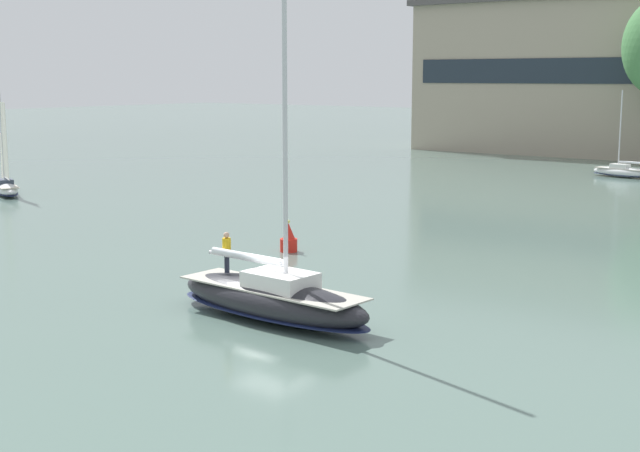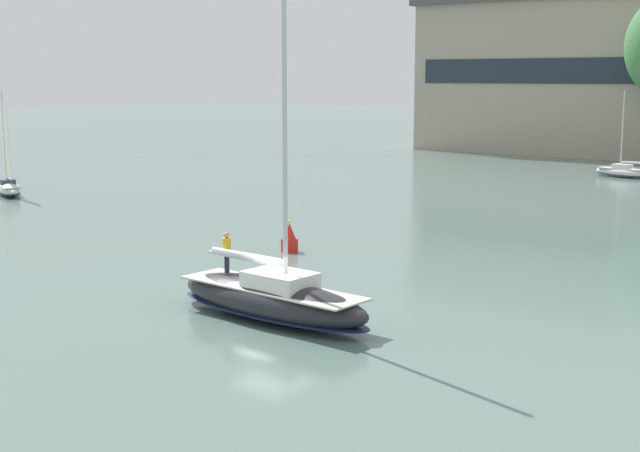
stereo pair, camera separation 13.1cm
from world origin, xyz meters
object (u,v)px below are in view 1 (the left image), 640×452
at_px(sailboat_moored_mid_channel, 6,186).
at_px(channel_buoy, 289,239).
at_px(sailboat_main, 272,297).
at_px(sailboat_moored_near_marina, 622,171).

xyz_separation_m(sailboat_moored_mid_channel, channel_buoy, (31.60, -4.23, -0.04)).
height_order(sailboat_main, sailboat_moored_near_marina, sailboat_main).
relative_size(sailboat_main, sailboat_moored_mid_channel, 1.60).
bearing_deg(sailboat_main, sailboat_moored_mid_channel, 159.44).
bearing_deg(sailboat_moored_near_marina, channel_buoy, -92.79).
distance_m(sailboat_moored_mid_channel, channel_buoy, 31.89).
height_order(sailboat_main, sailboat_moored_mid_channel, sailboat_main).
relative_size(sailboat_main, channel_buoy, 7.53).
height_order(sailboat_moored_mid_channel, channel_buoy, sailboat_moored_mid_channel).
bearing_deg(channel_buoy, sailboat_main, -53.48).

